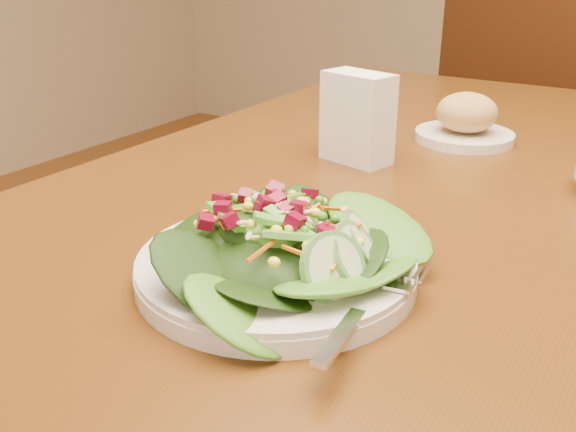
% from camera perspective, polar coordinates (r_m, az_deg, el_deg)
% --- Properties ---
extents(dining_table, '(0.90, 1.40, 0.75)m').
position_cam_1_polar(dining_table, '(0.86, 13.29, -3.68)').
color(dining_table, '#4E260B').
rests_on(dining_table, ground_plane).
extents(chair_far, '(0.61, 0.61, 1.00)m').
position_cam_1_polar(chair_far, '(1.88, 20.97, 6.22)').
color(chair_far, black).
rests_on(chair_far, ground_plane).
extents(salad_plate, '(0.25, 0.25, 0.07)m').
position_cam_1_polar(salad_plate, '(0.56, -0.33, -3.39)').
color(salad_plate, silver).
rests_on(salad_plate, dining_table).
extents(bread_plate, '(0.15, 0.15, 0.07)m').
position_cam_1_polar(bread_plate, '(1.01, 15.52, 8.08)').
color(bread_plate, silver).
rests_on(bread_plate, dining_table).
extents(napkin_holder, '(0.10, 0.07, 0.12)m').
position_cam_1_polar(napkin_holder, '(0.88, 6.19, 8.88)').
color(napkin_holder, white).
rests_on(napkin_holder, dining_table).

